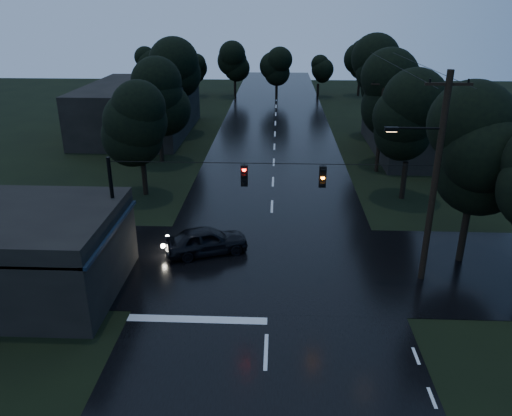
{
  "coord_description": "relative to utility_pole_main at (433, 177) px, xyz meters",
  "views": [
    {
      "loc": [
        0.32,
        -10.79,
        12.55
      ],
      "look_at": [
        -0.8,
        14.12,
        2.31
      ],
      "focal_mm": 35.0,
      "sensor_mm": 36.0,
      "label": 1
    }
  ],
  "objects": [
    {
      "name": "building_far_right",
      "position": [
        6.59,
        23.0,
        -3.06
      ],
      "size": [
        10.0,
        14.0,
        4.4
      ],
      "primitive_type": "cube",
      "color": "black",
      "rests_on": "ground"
    },
    {
      "name": "tree_left_c",
      "position": [
        -17.61,
        29.0,
        0.74
      ],
      "size": [
        4.48,
        4.48,
        9.44
      ],
      "color": "black",
      "rests_on": "ground"
    },
    {
      "name": "tree_left_b",
      "position": [
        -17.01,
        19.0,
        0.36
      ],
      "size": [
        4.2,
        4.2,
        8.85
      ],
      "color": "black",
      "rests_on": "ground"
    },
    {
      "name": "tree_left_a",
      "position": [
        -16.41,
        11.0,
        -0.02
      ],
      "size": [
        3.92,
        3.92,
        8.26
      ],
      "color": "black",
      "rests_on": "ground"
    },
    {
      "name": "tree_corner_near",
      "position": [
        2.59,
        2.0,
        0.74
      ],
      "size": [
        4.48,
        4.48,
        9.44
      ],
      "color": "black",
      "rests_on": "ground"
    },
    {
      "name": "utility_pole_far",
      "position": [
        0.89,
        17.0,
        -1.38
      ],
      "size": [
        2.0,
        0.3,
        7.5
      ],
      "color": "black",
      "rests_on": "ground"
    },
    {
      "name": "utility_pole_main",
      "position": [
        0.0,
        0.0,
        0.0
      ],
      "size": [
        3.5,
        0.3,
        10.0
      ],
      "color": "black",
      "rests_on": "ground"
    },
    {
      "name": "tree_right_c",
      "position": [
        2.79,
        29.0,
        1.11
      ],
      "size": [
        4.76,
        4.76,
        10.03
      ],
      "color": "black",
      "rests_on": "ground"
    },
    {
      "name": "tree_right_a",
      "position": [
        1.59,
        11.0,
        0.36
      ],
      "size": [
        4.2,
        4.2,
        8.85
      ],
      "color": "black",
      "rests_on": "ground"
    },
    {
      "name": "car",
      "position": [
        -10.84,
        2.19,
        -4.5
      ],
      "size": [
        4.77,
        3.21,
        1.51
      ],
      "primitive_type": "imported",
      "rotation": [
        0.0,
        0.0,
        1.93
      ],
      "color": "black",
      "rests_on": "ground"
    },
    {
      "name": "span_signals",
      "position": [
        -6.85,
        -0.01,
        -0.01
      ],
      "size": [
        15.0,
        0.37,
        1.12
      ],
      "color": "black",
      "rests_on": "ground"
    },
    {
      "name": "cross_street",
      "position": [
        -7.41,
        1.0,
        -5.26
      ],
      "size": [
        60.0,
        9.0,
        0.02
      ],
      "primitive_type": "cube",
      "color": "black",
      "rests_on": "ground"
    },
    {
      "name": "building_far_left",
      "position": [
        -21.41,
        29.0,
        -2.76
      ],
      "size": [
        10.0,
        16.0,
        5.0
      ],
      "primitive_type": "cube",
      "color": "black",
      "rests_on": "ground"
    },
    {
      "name": "tree_right_b",
      "position": [
        2.19,
        19.0,
        0.74
      ],
      "size": [
        4.48,
        4.48,
        9.44
      ],
      "color": "black",
      "rests_on": "ground"
    },
    {
      "name": "anchor_pole_left",
      "position": [
        -14.91,
        0.0,
        -2.26
      ],
      "size": [
        0.18,
        0.18,
        6.0
      ],
      "primitive_type": "cylinder",
      "color": "black",
      "rests_on": "ground"
    },
    {
      "name": "main_road",
      "position": [
        -7.41,
        19.0,
        -5.26
      ],
      "size": [
        12.0,
        120.0,
        0.02
      ],
      "primitive_type": "cube",
      "color": "black",
      "rests_on": "ground"
    }
  ]
}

